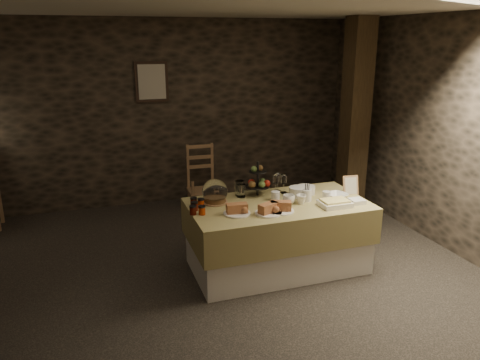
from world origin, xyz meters
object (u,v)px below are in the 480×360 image
object	(u,v)px
timber_column	(355,118)
chair	(202,179)
buffet_table	(278,231)
fruit_stand	(258,182)

from	to	relation	value
timber_column	chair	bearing A→B (deg)	156.74
buffet_table	fruit_stand	distance (m)	0.55
buffet_table	chair	world-z (taller)	chair
buffet_table	chair	size ratio (longest dim) A/B	2.64
timber_column	buffet_table	bearing A→B (deg)	-141.73
buffet_table	timber_column	bearing A→B (deg)	38.27
buffet_table	chair	xyz separation A→B (m)	(-0.28, 2.13, -0.02)
chair	fruit_stand	bearing A→B (deg)	-82.06
buffet_table	fruit_stand	size ratio (longest dim) A/B	4.94
chair	fruit_stand	size ratio (longest dim) A/B	1.87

